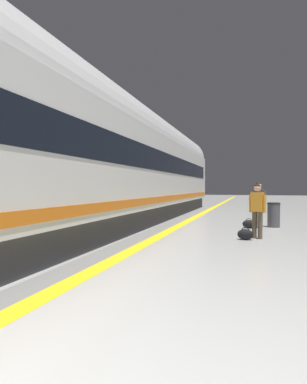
{
  "coord_description": "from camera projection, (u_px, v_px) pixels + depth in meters",
  "views": [
    {
      "loc": [
        1.67,
        0.49,
        1.49
      ],
      "look_at": [
        -0.58,
        7.51,
        1.37
      ],
      "focal_mm": 29.03,
      "sensor_mm": 36.0,
      "label": 1
    }
  ],
  "objects": [
    {
      "name": "duffel_bag_mid",
      "position": [
        249.0,
        224.0,
        11.18
      ],
      "size": [
        0.44,
        0.26,
        0.36
      ],
      "color": "black",
      "rests_on": "ground"
    },
    {
      "name": "duffel_bag_near",
      "position": [
        245.0,
        234.0,
        8.73
      ],
      "size": [
        0.44,
        0.26,
        0.36
      ],
      "color": "black",
      "rests_on": "ground"
    },
    {
      "name": "safety_line_strip",
      "position": [
        164.0,
        233.0,
        9.9
      ],
      "size": [
        0.36,
        80.0,
        0.01
      ],
      "primitive_type": "cube",
      "color": "yellow",
      "rests_on": "ground"
    },
    {
      "name": "waste_bin",
      "position": [
        274.0,
        215.0,
        11.46
      ],
      "size": [
        0.46,
        0.46,
        0.91
      ],
      "color": "#4C4C51",
      "rests_on": "ground"
    },
    {
      "name": "high_speed_train",
      "position": [
        86.0,
        154.0,
        9.55
      ],
      "size": [
        2.94,
        31.61,
        4.97
      ],
      "color": "#38383D",
      "rests_on": "ground"
    },
    {
      "name": "passenger_mid",
      "position": [
        258.0,
        201.0,
        11.15
      ],
      "size": [
        0.52,
        0.35,
        1.67
      ],
      "color": "#383842",
      "rests_on": "ground"
    },
    {
      "name": "passenger_near",
      "position": [
        257.0,
        207.0,
        8.9
      ],
      "size": [
        0.47,
        0.29,
        1.58
      ],
      "color": "brown",
      "rests_on": "ground"
    },
    {
      "name": "tactile_edge_band",
      "position": [
        153.0,
        233.0,
        10.01
      ],
      "size": [
        0.71,
        80.0,
        0.01
      ],
      "primitive_type": "cube",
      "color": "slate",
      "rests_on": "ground"
    }
  ]
}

